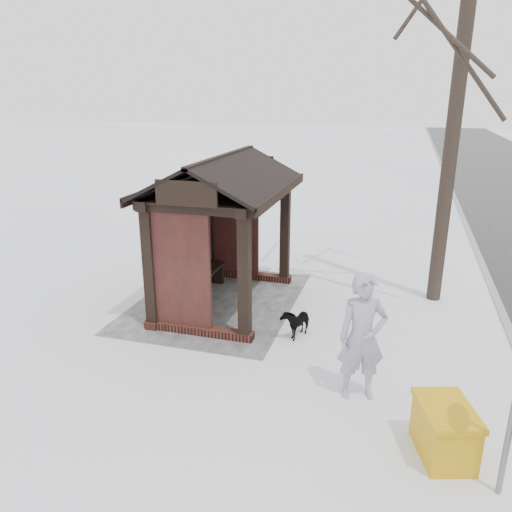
{
  "coord_description": "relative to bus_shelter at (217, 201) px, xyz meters",
  "views": [
    {
      "loc": [
        9.11,
        3.36,
        4.22
      ],
      "look_at": [
        0.47,
        0.8,
        1.26
      ],
      "focal_mm": 35.0,
      "sensor_mm": 36.0,
      "label": 1
    }
  ],
  "objects": [
    {
      "name": "dog",
      "position": [
        1.03,
        1.88,
        -1.88
      ],
      "size": [
        0.73,
        0.5,
        0.56
      ],
      "primitive_type": "imported",
      "rotation": [
        0.0,
        0.0,
        1.24
      ],
      "color": "black",
      "rests_on": "ground"
    },
    {
      "name": "trampled_patch",
      "position": [
        0.0,
        -0.04,
        -2.16
      ],
      "size": [
        4.2,
        3.2,
        0.02
      ],
      "primitive_type": "cube",
      "color": "#939499",
      "rests_on": "ground"
    },
    {
      "name": "grit_bin",
      "position": [
        3.62,
        4.26,
        -1.82
      ],
      "size": [
        1.02,
        0.83,
        0.67
      ],
      "rotation": [
        0.0,
        0.0,
        0.3
      ],
      "color": "#C9910B",
      "rests_on": "ground"
    },
    {
      "name": "bus_shelter",
      "position": [
        0.0,
        0.0,
        0.0
      ],
      "size": [
        3.6,
        2.4,
        3.09
      ],
      "color": "#3C1A16",
      "rests_on": "ground"
    },
    {
      "name": "kerb",
      "position": [
        0.0,
        5.66,
        -2.16
      ],
      "size": [
        120.0,
        0.15,
        0.06
      ],
      "primitive_type": "cube",
      "color": "gray",
      "rests_on": "ground"
    },
    {
      "name": "ground",
      "position": [
        0.0,
        0.16,
        -2.17
      ],
      "size": [
        120.0,
        120.0,
        0.0
      ],
      "primitive_type": "plane",
      "color": "white",
      "rests_on": "ground"
    },
    {
      "name": "pedestrian",
      "position": [
        2.63,
        3.16,
        -1.22
      ],
      "size": [
        0.65,
        0.79,
        1.88
      ],
      "primitive_type": "imported",
      "rotation": [
        0.0,
        0.0,
        1.9
      ],
      "color": "#A195AF",
      "rests_on": "ground"
    }
  ]
}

